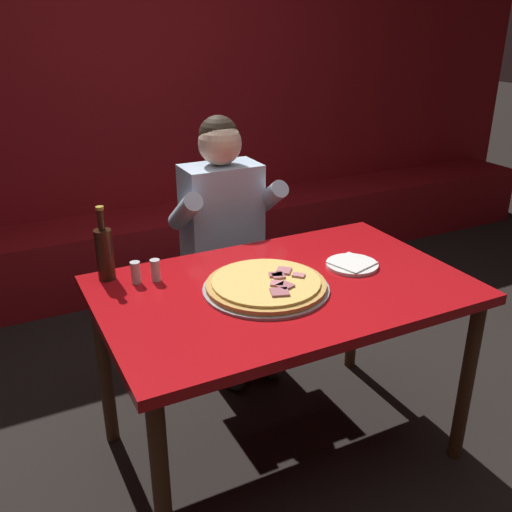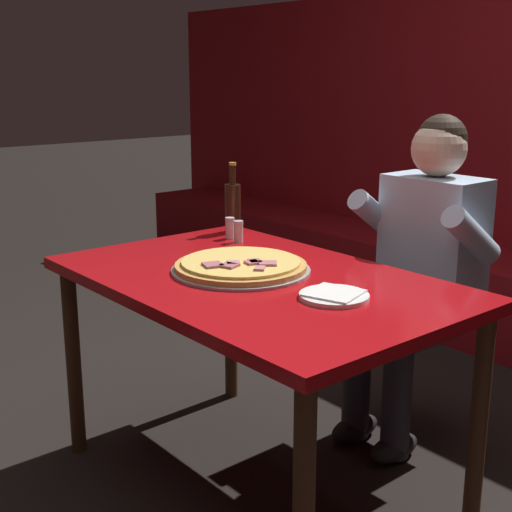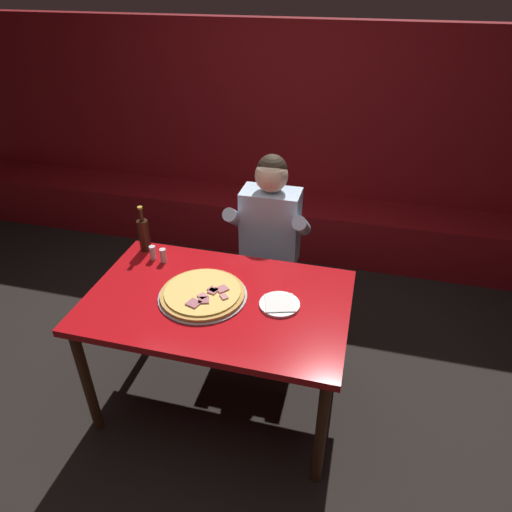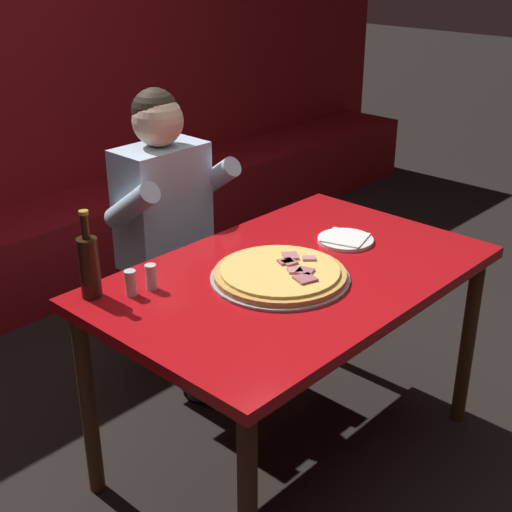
{
  "view_description": "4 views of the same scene",
  "coord_description": "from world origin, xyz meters",
  "views": [
    {
      "loc": [
        -0.96,
        -1.67,
        1.72
      ],
      "look_at": [
        0.05,
        0.33,
        0.75
      ],
      "focal_mm": 40.0,
      "sensor_mm": 36.0,
      "label": 1
    },
    {
      "loc": [
        1.73,
        -1.45,
        1.43
      ],
      "look_at": [
        -0.03,
        0.02,
        0.83
      ],
      "focal_mm": 50.0,
      "sensor_mm": 36.0,
      "label": 2
    },
    {
      "loc": [
        0.67,
        -1.78,
        2.26
      ],
      "look_at": [
        0.13,
        0.31,
        0.87
      ],
      "focal_mm": 32.0,
      "sensor_mm": 36.0,
      "label": 3
    },
    {
      "loc": [
        -1.7,
        -1.41,
        1.84
      ],
      "look_at": [
        -0.05,
        0.13,
        0.81
      ],
      "focal_mm": 50.0,
      "sensor_mm": 36.0,
      "label": 4
    }
  ],
  "objects": [
    {
      "name": "pizza",
      "position": [
        -0.08,
        -0.01,
        0.79
      ],
      "size": [
        0.47,
        0.47,
        0.05
      ],
      "color": "#9E9EA3",
      "rests_on": "main_dining_table"
    },
    {
      "name": "shaker_black_pepper",
      "position": [
        -0.42,
        0.25,
        0.81
      ],
      "size": [
        0.04,
        0.04,
        0.09
      ],
      "color": "silver",
      "rests_on": "main_dining_table"
    },
    {
      "name": "diner_seated_blue_shirt",
      "position": [
        0.1,
        0.73,
        0.71
      ],
      "size": [
        0.53,
        0.53,
        1.27
      ],
      "color": "black",
      "rests_on": "ground_plane"
    },
    {
      "name": "shaker_red_pepper_flakes",
      "position": [
        -0.49,
        0.27,
        0.81
      ],
      "size": [
        0.04,
        0.04,
        0.09
      ],
      "color": "silver",
      "rests_on": "main_dining_table"
    },
    {
      "name": "main_dining_table",
      "position": [
        0.0,
        0.0,
        0.69
      ],
      "size": [
        1.38,
        0.87,
        0.77
      ],
      "color": "#422816",
      "rests_on": "ground_plane"
    },
    {
      "name": "booth_wall_panel",
      "position": [
        0.0,
        2.18,
        0.95
      ],
      "size": [
        6.8,
        0.16,
        1.9
      ],
      "primitive_type": "cube",
      "color": "maroon",
      "rests_on": "ground_plane"
    },
    {
      "name": "plate_white_paper",
      "position": [
        0.33,
        0.02,
        0.78
      ],
      "size": [
        0.21,
        0.21,
        0.02
      ],
      "color": "white",
      "rests_on": "main_dining_table"
    },
    {
      "name": "beer_bottle",
      "position": [
        -0.58,
        0.35,
        0.88
      ],
      "size": [
        0.07,
        0.07,
        0.29
      ],
      "color": "black",
      "rests_on": "main_dining_table"
    },
    {
      "name": "booth_bench",
      "position": [
        0.0,
        1.86,
        0.23
      ],
      "size": [
        6.46,
        0.48,
        0.46
      ],
      "primitive_type": "cube",
      "color": "maroon",
      "rests_on": "ground_plane"
    },
    {
      "name": "ground_plane",
      "position": [
        0.0,
        0.0,
        0.0
      ],
      "size": [
        24.0,
        24.0,
        0.0
      ],
      "primitive_type": "plane",
      "color": "black"
    }
  ]
}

